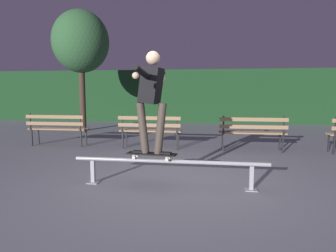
{
  "coord_description": "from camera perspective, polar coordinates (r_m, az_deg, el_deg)",
  "views": [
    {
      "loc": [
        0.66,
        -4.7,
        1.47
      ],
      "look_at": [
        -0.14,
        0.61,
        0.85
      ],
      "focal_mm": 32.24,
      "sensor_mm": 36.0,
      "label": 1
    }
  ],
  "objects": [
    {
      "name": "grind_rail",
      "position": [
        4.69,
        0.21,
        -7.42
      ],
      "size": [
        3.02,
        0.18,
        0.42
      ],
      "color": "#9E9EA3",
      "rests_on": "ground"
    },
    {
      "name": "hedge_backdrop",
      "position": [
        14.63,
        5.97,
        5.64
      ],
      "size": [
        24.0,
        1.2,
        2.47
      ],
      "primitive_type": "cube",
      "color": "#193D1E",
      "rests_on": "ground"
    },
    {
      "name": "tree_far_left",
      "position": [
        11.78,
        -16.18,
        14.98
      ],
      "size": [
        2.04,
        2.04,
        4.39
      ],
      "color": "#3D2D23",
      "rests_on": "ground"
    },
    {
      "name": "ground_plane",
      "position": [
        4.97,
        0.54,
        -10.62
      ],
      "size": [
        90.0,
        90.0,
        0.0
      ],
      "primitive_type": "plane",
      "color": "slate"
    },
    {
      "name": "skateboarder",
      "position": [
        4.6,
        -3.15,
        6.13
      ],
      "size": [
        0.63,
        1.4,
        1.56
      ],
      "color": "black",
      "rests_on": "skateboard"
    },
    {
      "name": "park_bench_left_center",
      "position": [
        7.73,
        -3.42,
        -0.36
      ],
      "size": [
        1.6,
        0.42,
        0.88
      ],
      "color": "black",
      "rests_on": "ground"
    },
    {
      "name": "skateboard",
      "position": [
        4.7,
        -3.11,
        -5.35
      ],
      "size": [
        0.8,
        0.28,
        0.09
      ],
      "color": "black",
      "rests_on": "grind_rail"
    },
    {
      "name": "park_bench_leftmost",
      "position": [
        8.62,
        -20.23,
        -0.03
      ],
      "size": [
        1.6,
        0.42,
        0.88
      ],
      "color": "black",
      "rests_on": "ground"
    },
    {
      "name": "park_bench_right_center",
      "position": [
        7.62,
        15.68,
        -0.69
      ],
      "size": [
        1.6,
        0.42,
        0.88
      ],
      "color": "black",
      "rests_on": "ground"
    }
  ]
}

